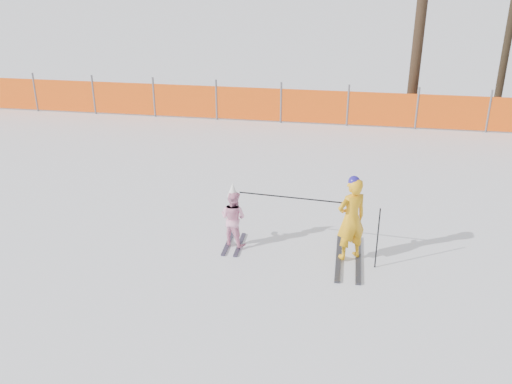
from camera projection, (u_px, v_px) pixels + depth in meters
ground at (251, 255)px, 10.09m from camera, size 120.00×120.00×0.00m
adult at (351, 220)px, 9.64m from camera, size 0.65×1.62×1.57m
child at (233, 217)px, 10.19m from camera, size 0.62×0.87×1.22m
ski_poles at (323, 213)px, 9.65m from camera, size 2.42×0.39×1.11m
safety_fence at (243, 103)px, 17.41m from camera, size 17.85×0.06×1.25m
tree_trunks at (449, 21)px, 16.76m from camera, size 3.00×1.14×6.20m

